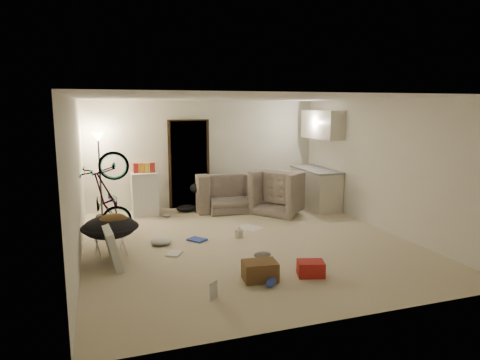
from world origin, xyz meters
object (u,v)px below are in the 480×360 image
object	(u,v)px
kitchen_counter	(315,189)
bicycle	(108,213)
armchair	(285,196)
sofa	(242,195)
juicer	(239,233)
mini_fridge	(145,194)
drink_case_b	(311,269)
floor_lamp	(99,157)
tv_box	(111,245)
saucer_chair	(110,232)
drink_case_a	(260,271)

from	to	relation	value
kitchen_counter	bicycle	bearing A→B (deg)	-170.35
kitchen_counter	armchair	distance (m)	0.88
sofa	juicer	world-z (taller)	sofa
bicycle	mini_fridge	size ratio (longest dim) A/B	1.70
kitchen_counter	drink_case_b	xyz separation A→B (m)	(-2.09, -3.76, -0.33)
floor_lamp	juicer	bearing A→B (deg)	-45.51
mini_fridge	tv_box	world-z (taller)	mini_fridge
armchair	tv_box	bearing A→B (deg)	83.17
saucer_chair	juicer	world-z (taller)	saucer_chair
mini_fridge	drink_case_a	size ratio (longest dim) A/B	2.03
saucer_chair	drink_case_b	distance (m)	3.21
tv_box	drink_case_a	xyz separation A→B (m)	(1.91, -1.27, -0.16)
bicycle	mini_fridge	world-z (taller)	mini_fridge
bicycle	sofa	bearing A→B (deg)	-62.14
sofa	bicycle	xyz separation A→B (m)	(-3.04, -1.25, 0.10)
bicycle	drink_case_a	distance (m)	3.45
saucer_chair	drink_case_b	bearing A→B (deg)	-34.18
kitchen_counter	drink_case_b	bearing A→B (deg)	-119.06
bicycle	juicer	bearing A→B (deg)	-107.15
kitchen_counter	armchair	xyz separation A→B (m)	(-0.87, -0.16, -0.08)
drink_case_b	bicycle	bearing A→B (deg)	148.94
armchair	tv_box	distance (m)	4.47
sofa	drink_case_b	bearing A→B (deg)	87.01
floor_lamp	saucer_chair	xyz separation A→B (m)	(0.10, -2.61, -0.93)
armchair	saucer_chair	world-z (taller)	armchair
kitchen_counter	mini_fridge	distance (m)	3.96
armchair	saucer_chair	bearing A→B (deg)	78.07
tv_box	drink_case_a	size ratio (longest dim) A/B	1.94
drink_case_a	juicer	bearing A→B (deg)	86.04
floor_lamp	sofa	size ratio (longest dim) A/B	0.82
kitchen_counter	armchair	bearing A→B (deg)	-169.74
armchair	juicer	world-z (taller)	armchair
floor_lamp	tv_box	distance (m)	3.21
sofa	drink_case_a	distance (m)	4.27
bicycle	saucer_chair	size ratio (longest dim) A/B	1.78
floor_lamp	saucer_chair	world-z (taller)	floor_lamp
tv_box	floor_lamp	bearing A→B (deg)	86.76
kitchen_counter	mini_fridge	size ratio (longest dim) A/B	1.60
armchair	bicycle	world-z (taller)	bicycle
saucer_chair	tv_box	bearing A→B (deg)	-90.00
saucer_chair	juicer	distance (m)	2.28
tv_box	sofa	bearing A→B (deg)	38.03
tv_box	drink_case_a	bearing A→B (deg)	-38.68
saucer_chair	tv_box	world-z (taller)	saucer_chair
kitchen_counter	saucer_chair	distance (m)	5.12
saucer_chair	armchair	bearing A→B (deg)	25.02
saucer_chair	tv_box	size ratio (longest dim) A/B	1.00
sofa	juicer	bearing A→B (deg)	72.47
bicycle	saucer_chair	bearing A→B (deg)	-174.58
floor_lamp	drink_case_b	bearing A→B (deg)	-58.09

